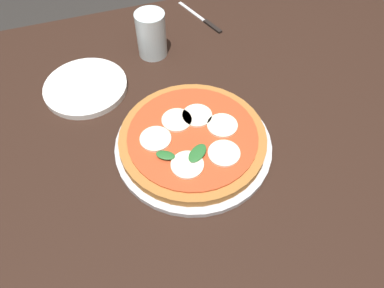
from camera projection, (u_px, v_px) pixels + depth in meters
name	position (u px, v px, depth m)	size (l,w,h in m)	color
ground_plane	(188.00, 254.00, 1.35)	(6.00, 6.00, 0.00)	#2D2B28
dining_table	(185.00, 154.00, 0.83)	(1.39, 0.94, 0.76)	black
serving_tray	(192.00, 145.00, 0.71)	(0.31, 0.31, 0.01)	silver
pizza	(192.00, 138.00, 0.70)	(0.29, 0.29, 0.03)	#B27033
plate_white	(86.00, 87.00, 0.81)	(0.19, 0.19, 0.01)	white
knife	(205.00, 21.00, 0.97)	(0.07, 0.17, 0.01)	black
glass_cup	(153.00, 34.00, 0.85)	(0.07, 0.07, 0.11)	silver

